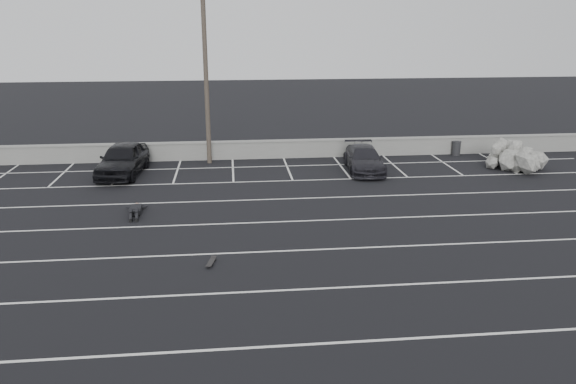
{
  "coord_description": "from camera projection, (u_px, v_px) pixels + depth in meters",
  "views": [
    {
      "loc": [
        -2.08,
        -18.19,
        7.77
      ],
      "look_at": [
        0.21,
        3.81,
        1.0
      ],
      "focal_mm": 35.0,
      "sensor_mm": 36.0,
      "label": 1
    }
  ],
  "objects": [
    {
      "name": "riprap_pile",
      "position": [
        518.0,
        161.0,
        30.27
      ],
      "size": [
        3.46,
        3.6,
        1.43
      ],
      "color": "#99988F",
      "rests_on": "ground"
    },
    {
      "name": "utility_pole",
      "position": [
        206.0,
        77.0,
        30.6
      ],
      "size": [
        1.27,
        0.25,
        9.5
      ],
      "color": "#4C4238",
      "rests_on": "ground"
    },
    {
      "name": "stall_lines",
      "position": [
        280.0,
        210.0,
        23.96
      ],
      "size": [
        36.0,
        20.05,
        0.01
      ],
      "color": "silver",
      "rests_on": "ground"
    },
    {
      "name": "car_left",
      "position": [
        123.0,
        159.0,
        29.31
      ],
      "size": [
        2.46,
        5.1,
        1.68
      ],
      "primitive_type": "imported",
      "rotation": [
        0.0,
        0.0,
        -0.1
      ],
      "color": "black",
      "rests_on": "ground"
    },
    {
      "name": "seawall",
      "position": [
        266.0,
        149.0,
        32.93
      ],
      "size": [
        50.0,
        0.45,
        1.06
      ],
      "color": "gray",
      "rests_on": "ground"
    },
    {
      "name": "skateboard",
      "position": [
        211.0,
        262.0,
        18.68
      ],
      "size": [
        0.33,
        0.74,
        0.09
      ],
      "rotation": [
        0.0,
        0.0,
        -0.21
      ],
      "color": "black",
      "rests_on": "ground"
    },
    {
      "name": "trash_bin",
      "position": [
        456.0,
        148.0,
        33.72
      ],
      "size": [
        0.7,
        0.7,
        0.84
      ],
      "rotation": [
        0.0,
        0.0,
        0.33
      ],
      "color": "#252528",
      "rests_on": "ground"
    },
    {
      "name": "person",
      "position": [
        136.0,
        207.0,
        23.68
      ],
      "size": [
        1.27,
        2.58,
        0.49
      ],
      "primitive_type": null,
      "rotation": [
        0.0,
        0.0,
        0.06
      ],
      "color": "black",
      "rests_on": "ground"
    },
    {
      "name": "ground",
      "position": [
        293.0,
        251.0,
        19.78
      ],
      "size": [
        120.0,
        120.0,
        0.0
      ],
      "primitive_type": "plane",
      "color": "black",
      "rests_on": "ground"
    },
    {
      "name": "car_right",
      "position": [
        364.0,
        159.0,
        30.12
      ],
      "size": [
        2.12,
        4.61,
        1.31
      ],
      "primitive_type": "imported",
      "rotation": [
        0.0,
        0.0,
        -0.07
      ],
      "color": "black",
      "rests_on": "ground"
    }
  ]
}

